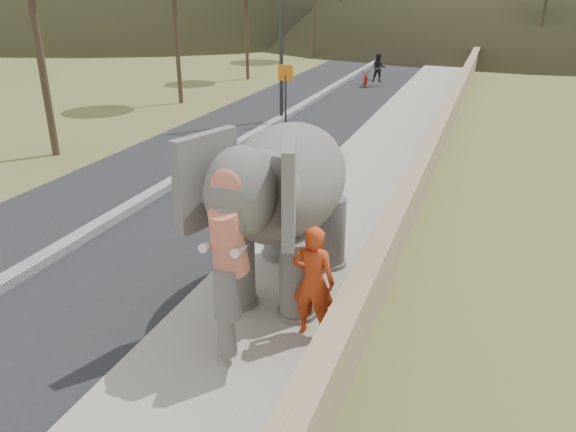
# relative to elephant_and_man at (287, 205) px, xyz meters

# --- Properties ---
(ground) EXTENTS (160.00, 160.00, 0.00)m
(ground) POSITION_rel_elephant_and_man_xyz_m (-0.02, 0.03, -1.70)
(ground) COLOR olive
(ground) RESTS_ON ground
(road) EXTENTS (7.00, 120.00, 0.03)m
(road) POSITION_rel_elephant_and_man_xyz_m (-5.02, 10.03, -1.68)
(road) COLOR black
(road) RESTS_ON ground
(median) EXTENTS (0.35, 120.00, 0.22)m
(median) POSITION_rel_elephant_and_man_xyz_m (-5.02, 10.03, -1.59)
(median) COLOR black
(median) RESTS_ON ground
(walkway) EXTENTS (3.00, 120.00, 0.15)m
(walkway) POSITION_rel_elephant_and_man_xyz_m (-0.02, 10.03, -1.62)
(walkway) COLOR #9E9687
(walkway) RESTS_ON ground
(parapet) EXTENTS (0.30, 120.00, 1.10)m
(parapet) POSITION_rel_elephant_and_man_xyz_m (1.63, 10.03, -1.15)
(parapet) COLOR tan
(parapet) RESTS_ON ground
(signboard) EXTENTS (0.60, 0.08, 2.40)m
(signboard) POSITION_rel_elephant_and_man_xyz_m (-4.52, 12.13, -0.05)
(signboard) COLOR #2D2D33
(signboard) RESTS_ON ground
(elephant_and_man) EXTENTS (2.37, 4.31, 3.12)m
(elephant_and_man) POSITION_rel_elephant_and_man_xyz_m (0.00, 0.00, 0.00)
(elephant_and_man) COLOR slate
(elephant_and_man) RESTS_ON ground
(motorcyclist) EXTENTS (1.50, 1.73, 1.80)m
(motorcyclist) POSITION_rel_elephant_and_man_xyz_m (-3.32, 22.53, -1.00)
(motorcyclist) COLOR maroon
(motorcyclist) RESTS_ON ground
(trees) EXTENTS (48.55, 43.34, 9.52)m
(trees) POSITION_rel_elephant_and_man_xyz_m (-1.26, 27.91, 2.28)
(trees) COLOR #473828
(trees) RESTS_ON ground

